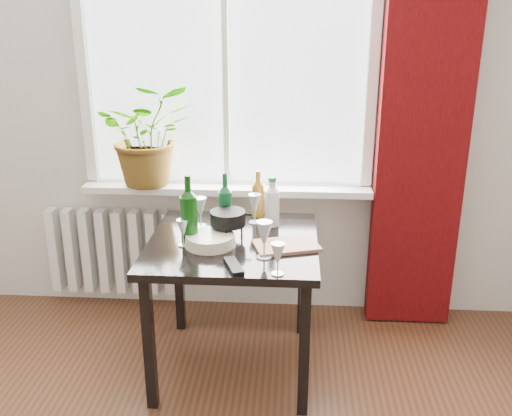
# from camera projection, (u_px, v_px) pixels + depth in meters

# --- Properties ---
(window) EXTENTS (1.72, 0.08, 1.62)m
(window) POSITION_uv_depth(u_px,v_px,m) (226.00, 54.00, 3.23)
(window) COLOR white
(window) RESTS_ON ground
(windowsill) EXTENTS (1.72, 0.20, 0.04)m
(windowsill) POSITION_uv_depth(u_px,v_px,m) (227.00, 188.00, 3.42)
(windowsill) COLOR silver
(windowsill) RESTS_ON ground
(curtain) EXTENTS (0.50, 0.12, 2.56)m
(curtain) POSITION_uv_depth(u_px,v_px,m) (425.00, 113.00, 3.17)
(curtain) COLOR #3C0507
(curtain) RESTS_ON ground
(radiator) EXTENTS (0.80, 0.10, 0.55)m
(radiator) POSITION_uv_depth(u_px,v_px,m) (112.00, 251.00, 3.65)
(radiator) COLOR white
(radiator) RESTS_ON ground
(table) EXTENTS (0.85, 0.85, 0.74)m
(table) POSITION_uv_depth(u_px,v_px,m) (233.00, 257.00, 2.91)
(table) COLOR black
(table) RESTS_ON ground
(potted_plant) EXTENTS (0.64, 0.59, 0.61)m
(potted_plant) POSITION_uv_depth(u_px,v_px,m) (148.00, 135.00, 3.34)
(potted_plant) COLOR #388022
(potted_plant) RESTS_ON windowsill
(wine_bottle_left) EXTENTS (0.10, 0.10, 0.36)m
(wine_bottle_left) POSITION_uv_depth(u_px,v_px,m) (189.00, 209.00, 2.79)
(wine_bottle_left) COLOR #0B3B0C
(wine_bottle_left) RESTS_ON table
(wine_bottle_right) EXTENTS (0.08, 0.08, 0.31)m
(wine_bottle_right) POSITION_uv_depth(u_px,v_px,m) (225.00, 201.00, 2.98)
(wine_bottle_right) COLOR #0D4625
(wine_bottle_right) RESTS_ON table
(bottle_amber) EXTENTS (0.08, 0.08, 0.27)m
(bottle_amber) POSITION_uv_depth(u_px,v_px,m) (258.00, 193.00, 3.16)
(bottle_amber) COLOR brown
(bottle_amber) RESTS_ON table
(cleaning_bottle) EXTENTS (0.10, 0.10, 0.27)m
(cleaning_bottle) POSITION_uv_depth(u_px,v_px,m) (272.00, 201.00, 3.03)
(cleaning_bottle) COLOR white
(cleaning_bottle) RESTS_ON table
(wineglass_front_right) EXTENTS (0.09, 0.09, 0.19)m
(wineglass_front_right) POSITION_uv_depth(u_px,v_px,m) (264.00, 239.00, 2.65)
(wineglass_front_right) COLOR silver
(wineglass_front_right) RESTS_ON table
(wineglass_far_right) EXTENTS (0.08, 0.08, 0.15)m
(wineglass_far_right) POSITION_uv_depth(u_px,v_px,m) (278.00, 259.00, 2.49)
(wineglass_far_right) COLOR silver
(wineglass_far_right) RESTS_ON table
(wineglass_back_center) EXTENTS (0.08, 0.08, 0.17)m
(wineglass_back_center) POSITION_uv_depth(u_px,v_px,m) (255.00, 208.00, 3.09)
(wineglass_back_center) COLOR silver
(wineglass_back_center) RESTS_ON table
(wineglass_back_left) EXTENTS (0.08, 0.08, 0.16)m
(wineglass_back_left) POSITION_uv_depth(u_px,v_px,m) (200.00, 212.00, 3.04)
(wineglass_back_left) COLOR #B4B9C2
(wineglass_back_left) RESTS_ON table
(wineglass_front_left) EXTENTS (0.06, 0.06, 0.14)m
(wineglass_front_left) POSITION_uv_depth(u_px,v_px,m) (183.00, 233.00, 2.79)
(wineglass_front_left) COLOR #B2BCC0
(wineglass_front_left) RESTS_ON table
(plate_stack) EXTENTS (0.31, 0.31, 0.05)m
(plate_stack) POSITION_uv_depth(u_px,v_px,m) (210.00, 240.00, 2.81)
(plate_stack) COLOR beige
(plate_stack) RESTS_ON table
(fondue_pot) EXTENTS (0.25, 0.23, 0.14)m
(fondue_pot) POSITION_uv_depth(u_px,v_px,m) (228.00, 224.00, 2.90)
(fondue_pot) COLOR black
(fondue_pot) RESTS_ON table
(tv_remote) EXTENTS (0.11, 0.19, 0.02)m
(tv_remote) POSITION_uv_depth(u_px,v_px,m) (234.00, 266.00, 2.57)
(tv_remote) COLOR black
(tv_remote) RESTS_ON table
(cutting_board) EXTENTS (0.35, 0.28, 0.02)m
(cutting_board) POSITION_uv_depth(u_px,v_px,m) (286.00, 246.00, 2.79)
(cutting_board) COLOR #965F44
(cutting_board) RESTS_ON table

